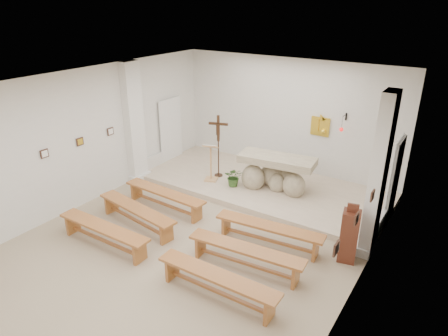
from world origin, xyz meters
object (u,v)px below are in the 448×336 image
Objects in this scene: lectern at (211,162)px; bench_left_third at (104,231)px; donation_pedestal at (349,236)px; altar at (275,175)px; bench_left_front at (165,196)px; crucifix_stand at (218,142)px; bench_right_third at (217,280)px; bench_right_front at (269,230)px; bench_right_second at (246,253)px; bench_left_second at (137,212)px.

bench_left_third is at bearing -113.44° from lectern.
donation_pedestal reaches higher than bench_left_third.
altar reaches higher than bench_left_front.
altar is 3.27m from donation_pedestal.
crucifix_stand is 0.76× the size of bench_right_third.
bench_right_third is at bearing -0.71° from bench_left_third.
lectern reaches higher than bench_left_third.
bench_right_front is (2.85, -1.85, -0.33)m from lectern.
altar is at bearing -14.48° from crucifix_stand.
bench_left_front is at bearing -112.61° from crucifix_stand.
bench_right_third is (0.00, -1.00, 0.00)m from bench_right_second.
lectern is at bearing 140.86° from bench_right_front.
bench_right_second is at bearing -150.34° from donation_pedestal.
lectern is at bearing 87.56° from bench_left_front.
bench_right_third is at bearing -95.44° from bench_right_second.
donation_pedestal is at bearing 7.33° from bench_left_front.
crucifix_stand is 0.76× the size of bench_right_second.
bench_right_second is (0.00, -1.00, 0.00)m from bench_right_front.
bench_left_second is 1.00m from bench_left_third.
lectern reaches higher than bench_right_front.
lectern is 0.47× the size of bench_right_front.
bench_left_second is at bearing 160.50° from bench_right_third.
lectern is 4.81m from bench_right_third.
lectern is 0.47× the size of bench_left_third.
bench_right_front is at bearing 89.03° from bench_right_third.
bench_right_front is 1.00× the size of bench_right_second.
lectern reaches higher than bench_left_second.
crucifix_stand is at bearing 94.93° from bench_left_second.
altar is 1.89m from lectern.
bench_left_front is at bearing 97.72° from bench_left_second.
bench_left_front is (-0.14, -1.85, -0.33)m from lectern.
altar is 4.79m from bench_left_third.
bench_right_second is (2.83, -3.23, -0.84)m from crucifix_stand.
lectern is 0.47× the size of bench_right_third.
bench_right_front is at bearing 33.13° from bench_left_third.
donation_pedestal is 2.92m from bench_right_third.
bench_left_front is (-0.16, -2.23, -0.84)m from crucifix_stand.
lectern is (-1.81, -0.51, 0.16)m from altar.
bench_left_third is at bearing -166.91° from bench_right_second.
bench_left_third is at bearing 179.03° from bench_right_third.
crucifix_stand reaches higher than bench_right_front.
donation_pedestal is 0.54× the size of bench_left_front.
bench_right_front is 1.01× the size of bench_right_third.
bench_left_third is (-2.99, -1.00, 0.00)m from bench_right_second.
donation_pedestal is 4.82m from bench_left_second.
lectern is 0.64m from crucifix_stand.
bench_left_third is at bearing -87.96° from bench_left_front.
donation_pedestal is at bearing 24.99° from bench_left_second.
bench_left_second is (0.00, -1.00, 0.00)m from bench_left_front.
bench_right_front is (-1.60, -0.43, -0.19)m from donation_pedestal.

